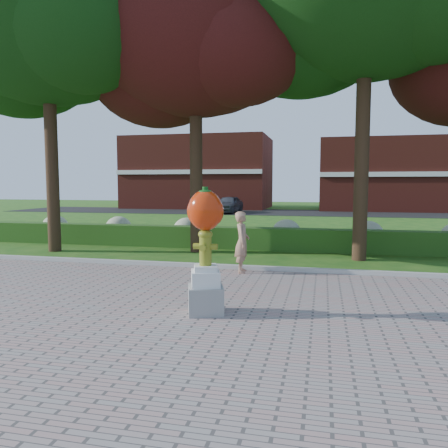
{
  "coord_description": "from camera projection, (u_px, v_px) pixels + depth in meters",
  "views": [
    {
      "loc": [
        2.38,
        -8.76,
        2.4
      ],
      "look_at": [
        0.14,
        1.0,
        1.48
      ],
      "focal_mm": 35.0,
      "sensor_mm": 36.0,
      "label": 1
    }
  ],
  "objects": [
    {
      "name": "ground",
      "position": [
        207.0,
        297.0,
        9.25
      ],
      "size": [
        100.0,
        100.0,
        0.0
      ],
      "primitive_type": "plane",
      "color": "#1C4E13",
      "rests_on": "ground"
    },
    {
      "name": "walkway",
      "position": [
        122.0,
        378.0,
        5.36
      ],
      "size": [
        40.0,
        14.0,
        0.04
      ],
      "primitive_type": "cube",
      "color": "gray",
      "rests_on": "ground"
    },
    {
      "name": "curb",
      "position": [
        235.0,
        268.0,
        12.15
      ],
      "size": [
        40.0,
        0.18,
        0.15
      ],
      "primitive_type": "cube",
      "color": "#ADADA5",
      "rests_on": "ground"
    },
    {
      "name": "lawn_hedge",
      "position": [
        257.0,
        239.0,
        16.01
      ],
      "size": [
        24.0,
        0.7,
        0.8
      ],
      "primitive_type": "cube",
      "color": "#204614",
      "rests_on": "ground"
    },
    {
      "name": "hydrangea_row",
      "position": [
        275.0,
        232.0,
        16.84
      ],
      "size": [
        20.1,
        1.1,
        0.99
      ],
      "color": "#A5AD84",
      "rests_on": "ground"
    },
    {
      "name": "street",
      "position": [
        294.0,
        213.0,
        36.43
      ],
      "size": [
        50.0,
        8.0,
        0.02
      ],
      "primitive_type": "cube",
      "color": "black",
      "rests_on": "ground"
    },
    {
      "name": "building_left",
      "position": [
        199.0,
        173.0,
        44.15
      ],
      "size": [
        14.0,
        8.0,
        7.0
      ],
      "primitive_type": "cube",
      "color": "maroon",
      "rests_on": "ground"
    },
    {
      "name": "building_right",
      "position": [
        387.0,
        175.0,
        40.18
      ],
      "size": [
        12.0,
        8.0,
        6.4
      ],
      "primitive_type": "cube",
      "color": "maroon",
      "rests_on": "ground"
    },
    {
      "name": "tree_far_left",
      "position": [
        46.0,
        22.0,
        15.04
      ],
      "size": [
        9.0,
        7.68,
        11.66
      ],
      "color": "black",
      "rests_on": "ground"
    },
    {
      "name": "tree_mid_left",
      "position": [
        193.0,
        41.0,
        14.95
      ],
      "size": [
        8.25,
        7.04,
        10.69
      ],
      "color": "black",
      "rests_on": "ground"
    },
    {
      "name": "hydrant_sculpture",
      "position": [
        205.0,
        247.0,
        7.89
      ],
      "size": [
        0.79,
        0.79,
        2.31
      ],
      "rotation": [
        0.0,
        0.0,
        0.32
      ],
      "color": "gray",
      "rests_on": "walkway"
    },
    {
      "name": "woman",
      "position": [
        242.0,
        242.0,
        11.63
      ],
      "size": [
        0.46,
        0.64,
        1.63
      ],
      "primitive_type": "imported",
      "rotation": [
        0.0,
        0.0,
        1.68
      ],
      "color": "tan",
      "rests_on": "walkway"
    },
    {
      "name": "parked_car",
      "position": [
        228.0,
        204.0,
        35.88
      ],
      "size": [
        2.02,
        4.27,
        1.41
      ],
      "primitive_type": "imported",
      "rotation": [
        0.0,
        0.0,
        -0.09
      ],
      "color": "#43444B",
      "rests_on": "street"
    }
  ]
}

